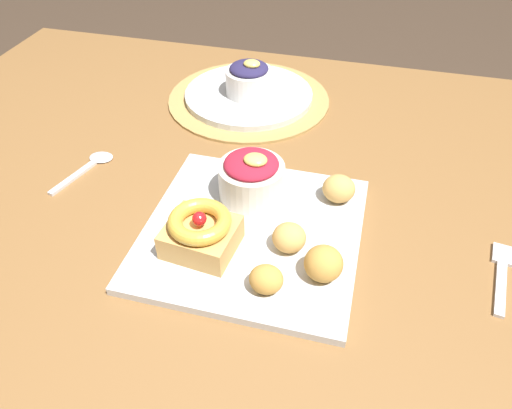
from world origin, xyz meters
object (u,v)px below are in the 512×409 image
at_px(berry_ramekin, 252,177).
at_px(fritter_back, 289,238).
at_px(fritter_extra, 266,279).
at_px(back_ramekin, 249,79).
at_px(spoon, 89,166).
at_px(fritter_front, 339,189).
at_px(cake_slice, 201,232).
at_px(front_plate, 252,232).
at_px(fork, 501,273).
at_px(back_plate, 249,95).
at_px(fritter_middle, 324,263).

xyz_separation_m(berry_ramekin, fritter_back, (0.08, -0.09, -0.01)).
bearing_deg(fritter_extra, back_ramekin, 107.67).
height_order(berry_ramekin, spoon, berry_ramekin).
bearing_deg(fritter_front, spoon, -178.93).
bearing_deg(fritter_front, cake_slice, -138.44).
xyz_separation_m(front_plate, fork, (0.33, 0.01, -0.00)).
xyz_separation_m(fork, spoon, (-0.63, 0.07, 0.00)).
bearing_deg(cake_slice, fork, 9.24).
height_order(fritter_extra, spoon, fritter_extra).
bearing_deg(back_ramekin, berry_ramekin, -74.10).
xyz_separation_m(cake_slice, fritter_back, (0.11, 0.03, -0.01)).
xyz_separation_m(front_plate, back_plate, (-0.10, 0.36, 0.01)).
relative_size(berry_ramekin, back_ramekin, 1.07).
relative_size(fritter_front, fritter_back, 1.07).
height_order(fritter_back, fork, fritter_back).
relative_size(front_plate, spoon, 2.35).
bearing_deg(fritter_back, spoon, 163.16).
height_order(fritter_front, back_ramekin, back_ramekin).
height_order(fritter_front, back_plate, fritter_front).
height_order(front_plate, fritter_extra, fritter_extra).
xyz_separation_m(back_plate, back_ramekin, (0.00, -0.00, 0.04)).
height_order(cake_slice, fritter_back, cake_slice).
bearing_deg(fritter_extra, fritter_middle, 31.06).
bearing_deg(fritter_middle, spoon, 160.53).
bearing_deg(fritter_back, back_ramekin, 112.46).
bearing_deg(front_plate, fork, 2.18).
height_order(front_plate, fritter_front, fritter_front).
distance_m(cake_slice, fork, 0.39).
bearing_deg(spoon, fritter_front, -73.67).
relative_size(berry_ramekin, fritter_middle, 1.97).
relative_size(front_plate, cake_slice, 3.00).
xyz_separation_m(cake_slice, fritter_middle, (0.16, -0.01, -0.01)).
bearing_deg(spoon, fritter_middle, -94.20).
bearing_deg(back_plate, fork, -39.08).
bearing_deg(front_plate, fritter_front, 41.32).
bearing_deg(berry_ramekin, front_plate, -74.25).
bearing_deg(fritter_middle, back_ramekin, 116.48).
bearing_deg(berry_ramekin, back_plate, 106.09).
bearing_deg(fritter_extra, berry_ramekin, 110.70).
bearing_deg(cake_slice, back_plate, 96.76).
bearing_deg(berry_ramekin, fritter_back, -50.68).
bearing_deg(fritter_back, cake_slice, -166.04).
bearing_deg(fritter_extra, back_plate, 107.78).
xyz_separation_m(fritter_back, spoon, (-0.35, 0.11, -0.03)).
relative_size(fritter_middle, back_plate, 0.20).
distance_m(fritter_front, back_plate, 0.34).
xyz_separation_m(fritter_front, back_plate, (-0.21, 0.27, -0.02)).
height_order(fritter_back, back_plate, fritter_back).
distance_m(fork, spoon, 0.63).
height_order(fritter_back, back_ramekin, back_ramekin).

